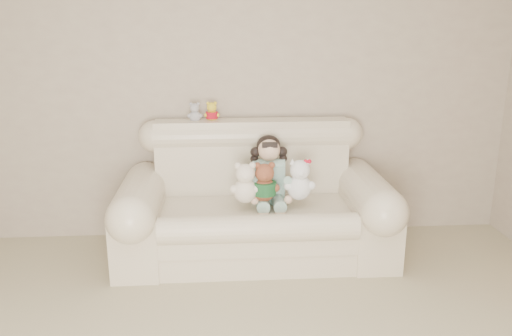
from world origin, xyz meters
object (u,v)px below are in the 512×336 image
object	(u,v)px
cream_teddy	(245,179)
seated_child	(269,169)
sofa	(255,194)
white_cat	(300,175)
brown_teddy	(265,178)

from	to	relation	value
cream_teddy	seated_child	bearing A→B (deg)	38.16
sofa	cream_teddy	size ratio (longest dim) A/B	5.82
seated_child	white_cat	distance (m)	0.28
white_cat	cream_teddy	size ratio (longest dim) A/B	1.04
white_cat	cream_teddy	world-z (taller)	white_cat
seated_child	cream_teddy	xyz separation A→B (m)	(-0.20, -0.22, -0.01)
seated_child	cream_teddy	world-z (taller)	seated_child
cream_teddy	sofa	bearing A→B (deg)	49.14
sofa	cream_teddy	distance (m)	0.23
sofa	seated_child	distance (m)	0.22
brown_teddy	cream_teddy	bearing A→B (deg)	163.17
seated_child	white_cat	xyz separation A→B (m)	(0.21, -0.18, -0.00)
brown_teddy	cream_teddy	world-z (taller)	cream_teddy
white_cat	cream_teddy	distance (m)	0.41
sofa	cream_teddy	bearing A→B (deg)	-120.67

